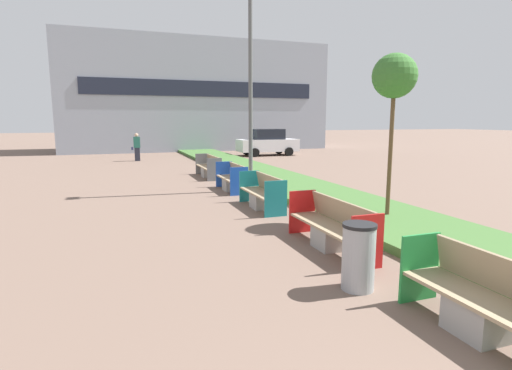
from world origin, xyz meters
The scene contains 12 objects.
planter_grass_strip centered at (3.20, 12.00, 0.09)m, with size 2.80×120.00×0.18m.
building_backdrop centered at (4.00, 35.07, 4.44)m, with size 21.57×6.88×8.88m.
bench_green_frame centered at (0.94, 3.52, 0.36)m, with size 0.65×1.95×0.94m.
bench_red_frame centered at (0.94, 6.87, 0.38)m, with size 0.65×2.44×0.94m.
bench_teal_frame centered at (0.94, 10.65, 0.37)m, with size 0.65×2.16×0.94m.
bench_blue_frame centered at (0.94, 13.69, 0.36)m, with size 0.65×1.95×0.94m.
bench_grey_frame centered at (0.94, 17.30, 0.38)m, with size 0.65×2.42×0.94m.
litter_bin centered at (0.33, 5.07, 0.50)m, with size 0.49×0.49×0.99m.
street_lamp_post centered at (1.55, 13.46, 3.93)m, with size 0.24×0.44×7.09m.
sapling_tree_near centered at (3.30, 8.24, 3.42)m, with size 1.04×1.04×3.99m.
pedestrian_walking centered at (-1.59, 25.69, 0.86)m, with size 0.53×0.24×1.69m.
parked_car_distant centered at (7.32, 26.65, 0.91)m, with size 4.21×2.00×1.86m.
Camera 1 is at (-2.95, 0.34, 2.45)m, focal length 28.00 mm.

